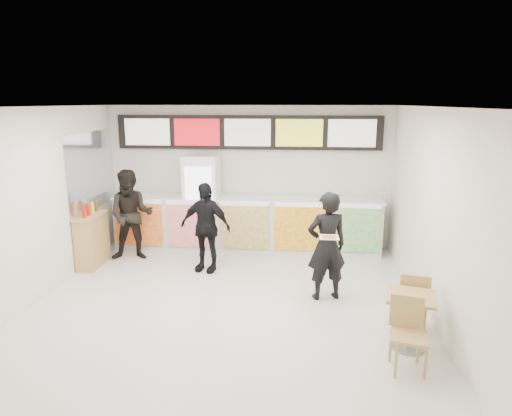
# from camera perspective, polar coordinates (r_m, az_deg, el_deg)

# --- Properties ---
(floor) EXTENTS (7.00, 7.00, 0.00)m
(floor) POSITION_cam_1_polar(r_m,az_deg,el_deg) (6.89, -4.20, -13.35)
(floor) COLOR beige
(floor) RESTS_ON ground
(ceiling) EXTENTS (7.00, 7.00, 0.00)m
(ceiling) POSITION_cam_1_polar(r_m,az_deg,el_deg) (6.17, -4.68, 12.46)
(ceiling) COLOR white
(ceiling) RESTS_ON wall_back
(wall_back) EXTENTS (6.00, 0.00, 6.00)m
(wall_back) POSITION_cam_1_polar(r_m,az_deg,el_deg) (9.76, -0.95, 3.89)
(wall_back) COLOR silver
(wall_back) RESTS_ON floor
(wall_left) EXTENTS (0.00, 7.00, 7.00)m
(wall_left) POSITION_cam_1_polar(r_m,az_deg,el_deg) (7.48, -27.72, -0.50)
(wall_left) COLOR silver
(wall_left) RESTS_ON floor
(wall_right) EXTENTS (0.00, 7.00, 7.00)m
(wall_right) POSITION_cam_1_polar(r_m,az_deg,el_deg) (6.56, 22.36, -1.69)
(wall_right) COLOR silver
(wall_right) RESTS_ON floor
(service_counter) EXTENTS (5.56, 0.77, 1.14)m
(service_counter) POSITION_cam_1_polar(r_m,az_deg,el_deg) (9.56, -1.20, -1.99)
(service_counter) COLOR silver
(service_counter) RESTS_ON floor
(menu_board) EXTENTS (5.50, 0.14, 0.70)m
(menu_board) POSITION_cam_1_polar(r_m,az_deg,el_deg) (9.57, -1.03, 9.44)
(menu_board) COLOR black
(menu_board) RESTS_ON wall_back
(drinks_fridge) EXTENTS (0.70, 0.67, 2.00)m
(drinks_fridge) POSITION_cam_1_polar(r_m,az_deg,el_deg) (9.62, -6.74, 0.65)
(drinks_fridge) COLOR white
(drinks_fridge) RESTS_ON floor
(mirror_panel) EXTENTS (0.01, 2.00, 1.50)m
(mirror_panel) POSITION_cam_1_polar(r_m,az_deg,el_deg) (9.53, -19.90, 4.41)
(mirror_panel) COLOR #B2B7BF
(mirror_panel) RESTS_ON wall_left
(customer_main) EXTENTS (0.73, 0.59, 1.74)m
(customer_main) POSITION_cam_1_polar(r_m,az_deg,el_deg) (7.23, 8.83, -4.73)
(customer_main) COLOR black
(customer_main) RESTS_ON floor
(customer_left) EXTENTS (0.98, 0.82, 1.80)m
(customer_left) POSITION_cam_1_polar(r_m,az_deg,el_deg) (9.27, -15.33, -0.87)
(customer_left) COLOR black
(customer_left) RESTS_ON floor
(customer_mid) EXTENTS (1.04, 0.62, 1.66)m
(customer_mid) POSITION_cam_1_polar(r_m,az_deg,el_deg) (8.40, -6.37, -2.39)
(customer_mid) COLOR black
(customer_mid) RESTS_ON floor
(pizza_slice) EXTENTS (0.36, 0.36, 0.02)m
(pizza_slice) POSITION_cam_1_polar(r_m,az_deg,el_deg) (6.72, 9.13, -3.56)
(pizza_slice) COLOR beige
(pizza_slice) RESTS_ON customer_main
(cafe_table) EXTENTS (0.74, 1.52, 0.86)m
(cafe_table) POSITION_cam_1_polar(r_m,az_deg,el_deg) (6.18, 18.72, -12.17)
(cafe_table) COLOR tan
(cafe_table) RESTS_ON floor
(condiment_ledge) EXTENTS (0.36, 0.89, 1.19)m
(condiment_ledge) POSITION_cam_1_polar(r_m,az_deg,el_deg) (9.23, -19.81, -3.76)
(condiment_ledge) COLOR tan
(condiment_ledge) RESTS_ON floor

